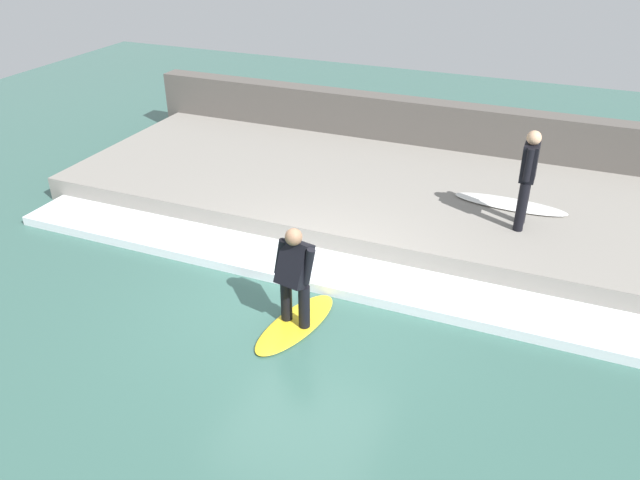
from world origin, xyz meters
TOP-DOWN VIEW (x-y plane):
  - ground_plane at (0.00, 0.00)m, footprint 28.00×28.00m
  - concrete_ledge at (3.62, 0.00)m, footprint 4.40×11.84m
  - back_wall at (6.07, 0.00)m, footprint 0.50×12.43m
  - wave_foam_crest at (0.91, 0.00)m, footprint 1.02×11.24m
  - surfboard_riding at (-0.44, -0.14)m, footprint 1.72×0.89m
  - surfer_riding at (-0.44, -0.14)m, footprint 0.50×0.64m
  - surfer_waiting_near at (2.87, -2.66)m, footprint 0.55×0.23m
  - surfboard_waiting_near at (3.58, -2.43)m, footprint 0.61×1.96m

SIDE VIEW (x-z plane):
  - ground_plane at x=0.00m, z-range 0.00..0.00m
  - surfboard_riding at x=-0.44m, z-range 0.00..0.06m
  - wave_foam_crest at x=0.91m, z-range 0.00..0.16m
  - concrete_ledge at x=3.62m, z-range 0.00..0.46m
  - surfboard_waiting_near at x=3.58m, z-range 0.46..0.52m
  - back_wall at x=6.07m, z-range 0.00..1.38m
  - surfer_riding at x=-0.44m, z-range 0.14..1.59m
  - surfer_waiting_near at x=2.87m, z-range 0.56..2.19m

